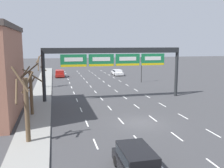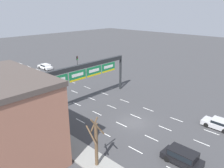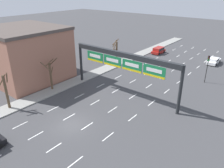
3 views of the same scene
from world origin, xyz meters
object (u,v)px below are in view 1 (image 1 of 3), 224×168
Objects in this scene: car_white at (117,72)px; tree_bare_third at (26,105)px; traffic_light_near_gantry at (142,64)px; sign_gantry at (114,57)px; tree_bare_closest at (31,88)px; tree_bare_second at (42,71)px; suv_red at (60,73)px; suv_black at (136,160)px.

car_white is 0.84× the size of tree_bare_third.
tree_bare_third is at bearing -125.05° from traffic_light_near_gantry.
sign_gantry is 11.93m from tree_bare_closest.
tree_bare_second is 24.33m from tree_bare_third.
tree_bare_second is at bearing -140.36° from car_white.
sign_gantry is 25.86m from suv_red.
traffic_light_near_gantry is 0.93× the size of tree_bare_closest.
traffic_light_near_gantry is 32.09m from tree_bare_third.
tree_bare_second is at bearing 101.62° from suv_black.
tree_bare_second reaches higher than tree_bare_closest.
sign_gantry is 20.32m from suv_black.
sign_gantry is at bearing -75.06° from suv_red.
car_white is 0.90× the size of tree_bare_second.
tree_bare_third reaches higher than tree_bare_second.
suv_black is 15.42m from tree_bare_closest.
suv_red is at bearing -179.00° from car_white.
suv_black is (3.10, -44.00, 0.02)m from suv_red.
sign_gantry is at bearing 53.31° from tree_bare_third.
tree_bare_second reaches higher than suv_black.
tree_bare_third is at bearing -126.69° from sign_gantry.
tree_bare_closest is (-10.12, -5.69, -2.76)m from sign_gantry.
suv_red is at bearing 142.68° from traffic_light_near_gantry.
sign_gantry reaches higher than tree_bare_third.
suv_black is at bearing -64.16° from tree_bare_closest.
suv_black is (-3.45, -19.45, -4.75)m from sign_gantry.
tree_bare_third is at bearing -95.01° from suv_red.
sign_gantry is at bearing -105.33° from car_white.
suv_black is at bearing -110.30° from traffic_light_near_gantry.
suv_red is 30.51m from tree_bare_closest.
traffic_light_near_gantry is at bearing 6.04° from tree_bare_second.
suv_red is 0.91× the size of car_white.
tree_bare_third is (0.25, -7.55, 0.06)m from tree_bare_closest.
tree_bare_closest is at bearing 91.92° from tree_bare_third.
tree_bare_closest is 16.78m from tree_bare_second.
tree_bare_third is at bearing 135.91° from suv_black.
tree_bare_closest is at bearing -91.31° from tree_bare_second.
car_white is 21.58m from tree_bare_second.
sign_gantry is 3.26× the size of tree_bare_third.
tree_bare_third is (-9.87, -13.24, -2.70)m from sign_gantry.
car_white is at bearing 60.97° from tree_bare_closest.
sign_gantry is 4.27× the size of suv_red.
sign_gantry reaches higher than tree_bare_second.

